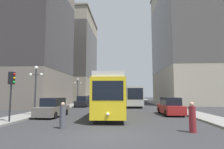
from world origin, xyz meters
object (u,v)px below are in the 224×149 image
at_px(parked_car_left_near, 53,108).
at_px(traffic_light_near_left, 12,83).
at_px(transit_bus, 132,95).
at_px(pedestrian_crossing_near, 192,118).
at_px(parked_car_left_mid, 83,102).
at_px(parked_car_left_far, 92,100).
at_px(lamp_post_left_far, 78,87).
at_px(parked_car_right_far, 170,107).
at_px(streetcar, 112,95).
at_px(lamp_post_left_near, 36,82).
at_px(pedestrian_crossing_far, 63,116).

height_order(parked_car_left_near, traffic_light_near_left, traffic_light_near_left).
distance_m(transit_bus, pedestrian_crossing_near, 22.57).
height_order(parked_car_left_mid, parked_car_left_far, same).
bearing_deg(transit_bus, lamp_post_left_far, 170.82).
bearing_deg(transit_bus, parked_car_right_far, -77.68).
bearing_deg(transit_bus, streetcar, -103.97).
bearing_deg(transit_bus, parked_car_left_mid, -165.31).
xyz_separation_m(parked_car_right_far, pedestrian_crossing_near, (-1.00, -8.95, -0.03)).
height_order(parked_car_left_far, lamp_post_left_far, lamp_post_left_far).
bearing_deg(parked_car_left_far, transit_bus, -40.08).
relative_size(transit_bus, lamp_post_left_far, 2.47).
distance_m(parked_car_left_near, lamp_post_left_far, 17.50).
relative_size(transit_bus, parked_car_left_near, 2.69).
distance_m(transit_bus, lamp_post_left_far, 10.53).
xyz_separation_m(parked_car_left_far, pedestrian_crossing_near, (10.83, -28.79, -0.03)).
bearing_deg(lamp_post_left_far, pedestrian_crossing_near, -61.80).
height_order(streetcar, lamp_post_left_near, lamp_post_left_near).
bearing_deg(pedestrian_crossing_near, parked_car_right_far, -65.46).
bearing_deg(pedestrian_crossing_near, parked_car_left_mid, -30.56).
bearing_deg(parked_car_left_mid, parked_car_left_near, -86.65).
bearing_deg(lamp_post_left_far, parked_car_right_far, -47.13).
xyz_separation_m(parked_car_right_far, traffic_light_near_left, (-13.51, -6.54, 2.18)).
bearing_deg(streetcar, parked_car_left_mid, 116.67).
xyz_separation_m(parked_car_left_mid, traffic_light_near_left, (-1.68, -17.50, 2.18)).
bearing_deg(streetcar, pedestrian_crossing_far, -108.46).
xyz_separation_m(pedestrian_crossing_near, traffic_light_near_left, (-12.51, 2.41, 2.21)).
bearing_deg(traffic_light_near_left, transit_bus, 63.18).
relative_size(parked_car_right_far, lamp_post_left_far, 0.97).
xyz_separation_m(parked_car_right_far, lamp_post_left_near, (-13.73, -2.26, 2.53)).
bearing_deg(streetcar, parked_car_left_far, 104.92).
xyz_separation_m(parked_car_left_mid, lamp_post_left_near, (-1.90, -13.22, 2.54)).
distance_m(parked_car_right_far, lamp_post_left_near, 14.14).
distance_m(transit_bus, pedestrian_crossing_far, 22.43).
distance_m(parked_car_left_far, pedestrian_crossing_far, 28.24).
height_order(parked_car_left_near, pedestrian_crossing_far, parked_car_left_near).
distance_m(pedestrian_crossing_far, lamp_post_left_near, 8.12).
bearing_deg(parked_car_right_far, transit_bus, -77.31).
bearing_deg(parked_car_right_far, pedestrian_crossing_near, 82.16).
bearing_deg(parked_car_left_far, lamp_post_left_far, -113.58).
height_order(streetcar, traffic_light_near_left, streetcar).
bearing_deg(lamp_post_left_far, parked_car_left_mid, -63.61).
distance_m(parked_car_left_mid, pedestrian_crossing_near, 22.66).
height_order(parked_car_left_mid, lamp_post_left_far, lamp_post_left_far).
bearing_deg(lamp_post_left_near, traffic_light_near_left, -87.09).
relative_size(parked_car_right_far, lamp_post_left_near, 1.00).
bearing_deg(traffic_light_near_left, parked_car_right_far, 25.85).
height_order(parked_car_left_near, parked_car_right_far, same).
xyz_separation_m(parked_car_left_mid, pedestrian_crossing_far, (2.93, -19.21, -0.06)).
height_order(parked_car_left_mid, lamp_post_left_near, lamp_post_left_near).
distance_m(parked_car_left_mid, pedestrian_crossing_far, 19.43).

